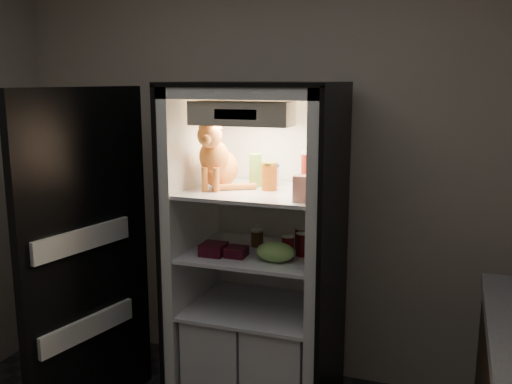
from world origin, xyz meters
TOP-DOWN VIEW (x-y plane):
  - room_shell at (0.00, 0.00)m, footprint 3.60×3.60m
  - refrigerator at (0.00, 1.38)m, footprint 0.90×0.72m
  - fridge_door at (-0.84, 0.93)m, footprint 0.25×0.86m
  - tabby_cat at (-0.22, 1.30)m, footprint 0.35×0.39m
  - parmesan_shaker at (-0.04, 1.42)m, footprint 0.07×0.07m
  - mayo_tub at (0.04, 1.48)m, footprint 0.09×0.09m
  - salsa_jar at (0.07, 1.34)m, footprint 0.09×0.09m
  - pepper_jar at (0.30, 1.39)m, footprint 0.13×0.13m
  - cream_carton at (0.32, 1.12)m, footprint 0.08×0.08m
  - soda_can_a at (0.23, 1.44)m, footprint 0.07×0.07m
  - soda_can_b at (0.27, 1.32)m, footprint 0.07×0.07m
  - soda_can_c at (0.21, 1.25)m, footprint 0.07×0.07m
  - condiment_jar at (-0.02, 1.41)m, footprint 0.07×0.07m
  - grape_bag at (0.16, 1.18)m, footprint 0.21×0.15m
  - berry_box_left at (-0.19, 1.18)m, footprint 0.13×0.13m
  - berry_box_right at (-0.06, 1.19)m, footprint 0.11×0.11m

SIDE VIEW (x-z plane):
  - refrigerator at x=0.00m, z-range -0.15..1.73m
  - fridge_door at x=-0.84m, z-range -0.01..1.84m
  - berry_box_right at x=-0.06m, z-range 0.94..0.99m
  - berry_box_left at x=-0.19m, z-range 0.94..1.01m
  - condiment_jar at x=-0.02m, z-range 0.94..1.04m
  - grape_bag at x=0.16m, z-range 0.94..1.04m
  - soda_can_a at x=0.23m, z-range 0.94..1.06m
  - soda_can_c at x=0.21m, z-range 0.94..1.06m
  - soda_can_b at x=0.27m, z-range 0.94..1.07m
  - mayo_tub at x=0.04m, z-range 1.29..1.42m
  - cream_carton at x=0.32m, z-range 1.29..1.42m
  - salsa_jar at x=0.07m, z-range 1.29..1.44m
  - parmesan_shaker at x=-0.04m, z-range 1.29..1.48m
  - pepper_jar at x=0.30m, z-range 1.29..1.51m
  - tabby_cat at x=-0.22m, z-range 1.24..1.65m
  - room_shell at x=0.00m, z-range -0.18..3.42m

